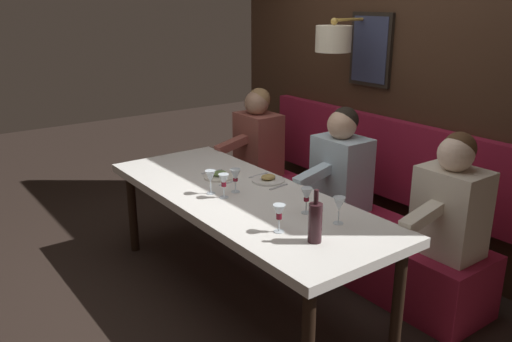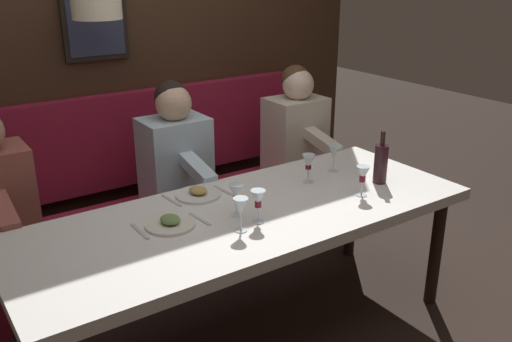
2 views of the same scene
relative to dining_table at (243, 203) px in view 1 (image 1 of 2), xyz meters
The scene contains 16 objects.
ground_plane 0.67m from the dining_table, ahead, with size 12.00×12.00×0.00m, color black.
dining_table is the anchor object (origin of this frame).
banquette_bench 1.00m from the dining_table, ahead, with size 0.52×2.54×0.45m, color maroon.
back_wall_panel 1.62m from the dining_table, ahead, with size 0.59×3.74×2.90m.
diner_nearest 1.34m from the dining_table, 48.58° to the right, with size 0.60×0.40×0.79m.
diner_near 0.89m from the dining_table, ahead, with size 0.60×0.40×0.79m.
diner_middle 1.35m from the dining_table, 49.10° to the left, with size 0.60×0.40×0.79m.
place_setting_0 0.33m from the dining_table, 20.05° to the left, with size 0.24×0.32×0.05m.
place_setting_1 0.40m from the dining_table, 80.05° to the left, with size 0.24×0.32×0.05m.
wine_glass_0 0.66m from the dining_table, 106.05° to the right, with size 0.07×0.07×0.16m.
wine_glass_1 0.22m from the dining_table, 168.53° to the left, with size 0.07×0.07×0.16m.
wine_glass_2 0.19m from the dining_table, 97.25° to the left, with size 0.07×0.07×0.16m.
wine_glass_3 0.54m from the dining_table, 75.14° to the right, with size 0.07×0.07×0.16m.
wine_glass_4 0.77m from the dining_table, 76.22° to the right, with size 0.07×0.07×0.16m.
wine_glass_5 0.28m from the dining_table, 138.55° to the left, with size 0.07×0.07×0.16m.
wine_bottle 0.85m from the dining_table, 96.86° to the right, with size 0.08×0.08×0.30m.
Camera 1 is at (-1.90, -2.74, 2.00)m, focal length 37.05 mm.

